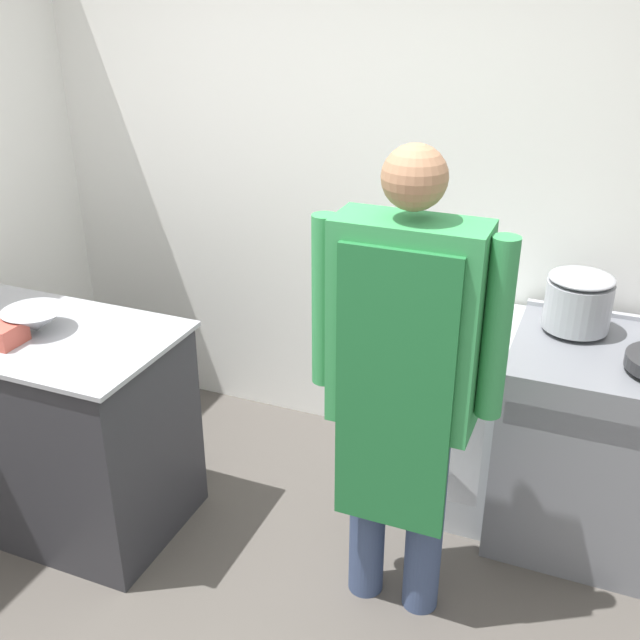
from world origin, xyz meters
The scene contains 8 objects.
wall_back centered at (0.00, 1.78, 1.35)m, with size 8.00×0.05×2.70m.
prep_counter centered at (-1.03, 0.55, 0.46)m, with size 1.24×0.69×0.93m.
stove centered at (1.24, 1.34, 0.45)m, with size 0.81×0.73×0.91m.
fridge_unit centered at (0.55, 1.40, 0.43)m, with size 0.58×0.66×0.86m.
person_cook centered at (0.56, 0.62, 1.04)m, with size 0.68×0.24×1.81m.
mixing_bowl centered at (-0.99, 0.56, 0.97)m, with size 0.26×0.26×0.09m.
plastic_tub centered at (-1.03, 0.42, 0.97)m, with size 0.14×0.14×0.08m.
stock_pot centered at (1.06, 1.47, 1.04)m, with size 0.27×0.27×0.25m.
Camera 1 is at (1.15, -1.57, 2.28)m, focal length 42.00 mm.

